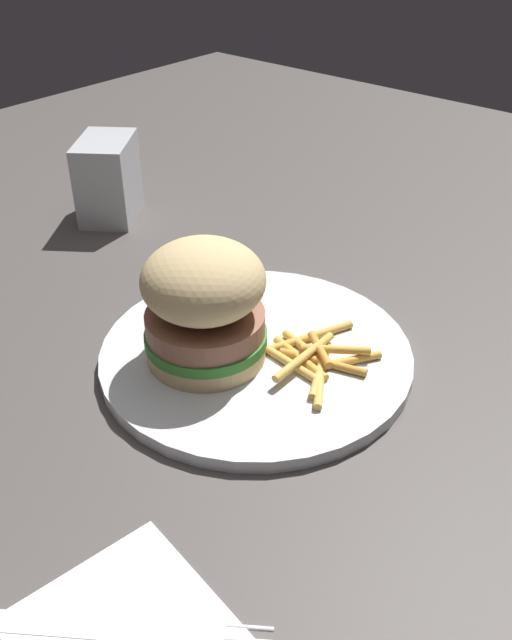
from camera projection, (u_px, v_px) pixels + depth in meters
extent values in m
plane|color=#47423F|center=(262.00, 347.00, 0.62)|extent=(1.60, 1.60, 0.00)
cylinder|color=silver|center=(256.00, 354.00, 0.60)|extent=(0.27, 0.27, 0.01)
cylinder|color=tan|center=(207.00, 348.00, 0.58)|extent=(0.10, 0.10, 0.02)
cylinder|color=#387F2D|center=(206.00, 336.00, 0.57)|extent=(0.10, 0.10, 0.01)
cylinder|color=#8E5B47|center=(205.00, 322.00, 0.57)|extent=(0.10, 0.10, 0.02)
ellipsoid|color=tan|center=(203.00, 280.00, 0.54)|extent=(0.10, 0.10, 0.06)
cylinder|color=gold|center=(300.00, 358.00, 0.58)|extent=(0.02, 0.07, 0.01)
cylinder|color=#E5B251|center=(320.00, 369.00, 0.56)|extent=(0.07, 0.04, 0.01)
cylinder|color=#E5B251|center=(288.00, 362.00, 0.57)|extent=(0.02, 0.08, 0.01)
cylinder|color=gold|center=(305.00, 348.00, 0.59)|extent=(0.02, 0.05, 0.01)
cylinder|color=gold|center=(312.00, 336.00, 0.60)|extent=(0.08, 0.04, 0.01)
cylinder|color=gold|center=(352.00, 360.00, 0.58)|extent=(0.05, 0.03, 0.01)
cylinder|color=gold|center=(320.00, 364.00, 0.57)|extent=(0.03, 0.07, 0.01)
cylinder|color=#E5B251|center=(304.00, 357.00, 0.57)|extent=(0.08, 0.01, 0.01)
cylinder|color=gold|center=(320.00, 349.00, 0.58)|extent=(0.03, 0.04, 0.01)
cylinder|color=gold|center=(336.00, 350.00, 0.58)|extent=(0.04, 0.05, 0.01)
cylinder|color=#E5B251|center=(321.00, 376.00, 0.56)|extent=(0.07, 0.05, 0.01)
cube|color=white|center=(122.00, 630.00, 0.39)|extent=(0.13, 0.13, 0.00)
cube|color=silver|center=(67.00, 624.00, 0.39)|extent=(0.08, 0.10, 0.00)
cube|color=silver|center=(193.00, 633.00, 0.39)|extent=(0.04, 0.04, 0.00)
cylinder|color=silver|center=(248.00, 638.00, 0.38)|extent=(0.02, 0.02, 0.00)
cylinder|color=silver|center=(250.00, 624.00, 0.39)|extent=(0.02, 0.02, 0.00)
cube|color=#B7BABF|center=(108.00, 179.00, 0.82)|extent=(0.11, 0.10, 0.10)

